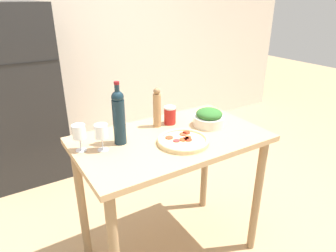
{
  "coord_description": "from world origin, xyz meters",
  "views": [
    {
      "loc": [
        -0.9,
        -1.41,
        1.73
      ],
      "look_at": [
        0.0,
        0.03,
        0.99
      ],
      "focal_mm": 32.0,
      "sensor_mm": 36.0,
      "label": 1
    }
  ],
  "objects_px": {
    "wine_bottle": "(119,116)",
    "wine_glass_far": "(79,133)",
    "salad_bowl": "(209,118)",
    "salt_canister": "(170,115)",
    "pepper_mill": "(157,108)",
    "homemade_pizza": "(183,141)",
    "refrigerator": "(15,98)",
    "wine_glass_near": "(101,133)"
  },
  "relations": [
    {
      "from": "homemade_pizza",
      "to": "salt_canister",
      "type": "xyz_separation_m",
      "value": [
        0.09,
        0.29,
        0.05
      ]
    },
    {
      "from": "wine_glass_far",
      "to": "homemade_pizza",
      "type": "relative_size",
      "value": 0.51
    },
    {
      "from": "pepper_mill",
      "to": "salt_canister",
      "type": "bearing_deg",
      "value": -3.93
    },
    {
      "from": "homemade_pizza",
      "to": "salad_bowl",
      "type": "bearing_deg",
      "value": 22.96
    },
    {
      "from": "pepper_mill",
      "to": "salt_canister",
      "type": "relative_size",
      "value": 2.18
    },
    {
      "from": "refrigerator",
      "to": "salt_canister",
      "type": "relative_size",
      "value": 13.91
    },
    {
      "from": "wine_glass_far",
      "to": "salt_canister",
      "type": "relative_size",
      "value": 1.29
    },
    {
      "from": "refrigerator",
      "to": "wine_bottle",
      "type": "xyz_separation_m",
      "value": [
        0.4,
        -1.59,
        0.26
      ]
    },
    {
      "from": "salt_canister",
      "to": "homemade_pizza",
      "type": "bearing_deg",
      "value": -107.58
    },
    {
      "from": "wine_glass_near",
      "to": "pepper_mill",
      "type": "distance_m",
      "value": 0.45
    },
    {
      "from": "wine_bottle",
      "to": "salad_bowl",
      "type": "bearing_deg",
      "value": -6.6
    },
    {
      "from": "wine_bottle",
      "to": "salad_bowl",
      "type": "relative_size",
      "value": 1.82
    },
    {
      "from": "pepper_mill",
      "to": "homemade_pizza",
      "type": "relative_size",
      "value": 0.86
    },
    {
      "from": "salad_bowl",
      "to": "homemade_pizza",
      "type": "distance_m",
      "value": 0.32
    },
    {
      "from": "wine_bottle",
      "to": "wine_glass_far",
      "type": "bearing_deg",
      "value": 172.59
    },
    {
      "from": "salad_bowl",
      "to": "homemade_pizza",
      "type": "height_order",
      "value": "salad_bowl"
    },
    {
      "from": "refrigerator",
      "to": "wine_glass_near",
      "type": "height_order",
      "value": "refrigerator"
    },
    {
      "from": "refrigerator",
      "to": "salad_bowl",
      "type": "xyz_separation_m",
      "value": [
        1.01,
        -1.66,
        0.14
      ]
    },
    {
      "from": "salad_bowl",
      "to": "salt_canister",
      "type": "xyz_separation_m",
      "value": [
        -0.2,
        0.17,
        0.01
      ]
    },
    {
      "from": "wine_glass_near",
      "to": "homemade_pizza",
      "type": "xyz_separation_m",
      "value": [
        0.44,
        -0.17,
        -0.09
      ]
    },
    {
      "from": "wine_glass_near",
      "to": "pepper_mill",
      "type": "relative_size",
      "value": 0.59
    },
    {
      "from": "salt_canister",
      "to": "refrigerator",
      "type": "bearing_deg",
      "value": 118.48
    },
    {
      "from": "wine_glass_near",
      "to": "wine_glass_far",
      "type": "xyz_separation_m",
      "value": [
        -0.11,
        0.06,
        0.0
      ]
    },
    {
      "from": "pepper_mill",
      "to": "homemade_pizza",
      "type": "distance_m",
      "value": 0.32
    },
    {
      "from": "homemade_pizza",
      "to": "wine_bottle",
      "type": "bearing_deg",
      "value": 148.04
    },
    {
      "from": "pepper_mill",
      "to": "homemade_pizza",
      "type": "bearing_deg",
      "value": -89.31
    },
    {
      "from": "homemade_pizza",
      "to": "wine_glass_far",
      "type": "bearing_deg",
      "value": 157.4
    },
    {
      "from": "salad_bowl",
      "to": "salt_canister",
      "type": "bearing_deg",
      "value": 140.74
    },
    {
      "from": "salt_canister",
      "to": "wine_glass_far",
      "type": "bearing_deg",
      "value": -174.05
    },
    {
      "from": "refrigerator",
      "to": "wine_glass_near",
      "type": "distance_m",
      "value": 1.65
    },
    {
      "from": "wine_bottle",
      "to": "homemade_pizza",
      "type": "distance_m",
      "value": 0.4
    },
    {
      "from": "refrigerator",
      "to": "salad_bowl",
      "type": "distance_m",
      "value": 1.95
    },
    {
      "from": "wine_bottle",
      "to": "salad_bowl",
      "type": "height_order",
      "value": "wine_bottle"
    },
    {
      "from": "wine_bottle",
      "to": "wine_glass_far",
      "type": "relative_size",
      "value": 2.38
    },
    {
      "from": "wine_glass_far",
      "to": "salad_bowl",
      "type": "distance_m",
      "value": 0.85
    },
    {
      "from": "wine_glass_near",
      "to": "salad_bowl",
      "type": "height_order",
      "value": "wine_glass_near"
    },
    {
      "from": "wine_glass_near",
      "to": "salad_bowl",
      "type": "xyz_separation_m",
      "value": [
        0.73,
        -0.04,
        -0.05
      ]
    },
    {
      "from": "salad_bowl",
      "to": "wine_glass_far",
      "type": "bearing_deg",
      "value": 173.18
    },
    {
      "from": "salt_canister",
      "to": "wine_bottle",
      "type": "bearing_deg",
      "value": -166.74
    },
    {
      "from": "wine_glass_far",
      "to": "refrigerator",
      "type": "bearing_deg",
      "value": 96.38
    },
    {
      "from": "wine_glass_far",
      "to": "salad_bowl",
      "type": "height_order",
      "value": "wine_glass_far"
    },
    {
      "from": "pepper_mill",
      "to": "salt_canister",
      "type": "distance_m",
      "value": 0.12
    }
  ]
}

